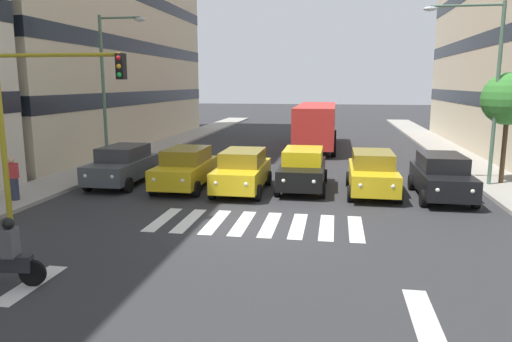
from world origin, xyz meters
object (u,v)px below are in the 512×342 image
(car_2, at_px, (303,169))
(pedestrian_waiting, at_px, (13,178))
(car_0, at_px, (442,176))
(car_4, at_px, (186,168))
(car_1, at_px, (372,172))
(bus_behind_traffic, at_px, (316,122))
(motorcycle_with_rider, at_px, (8,258))
(car_5, at_px, (123,165))
(car_3, at_px, (242,171))
(street_lamp_left, at_px, (485,75))
(traffic_light_gantry, at_px, (35,108))
(street_tree_1, at_px, (508,99))
(street_lamp_right, at_px, (110,78))

(car_2, bearing_deg, pedestrian_waiting, 22.46)
(car_0, bearing_deg, car_4, -0.64)
(car_1, bearing_deg, bus_behind_traffic, -78.12)
(motorcycle_with_rider, distance_m, pedestrian_waiting, 8.18)
(car_1, relative_size, car_5, 1.00)
(car_3, bearing_deg, car_0, -179.07)
(street_lamp_left, bearing_deg, bus_behind_traffic, -57.19)
(traffic_light_gantry, relative_size, street_lamp_left, 0.72)
(car_1, xyz_separation_m, car_5, (10.82, -0.05, 0.00))
(car_0, bearing_deg, car_1, -7.35)
(street_tree_1, bearing_deg, car_2, 13.73)
(bus_behind_traffic, distance_m, pedestrian_waiting, 20.42)
(traffic_light_gantry, xyz_separation_m, street_lamp_right, (1.89, -8.96, 0.99))
(car_1, height_order, car_5, same)
(car_4, xyz_separation_m, car_5, (3.00, -0.27, 0.00))
(bus_behind_traffic, relative_size, street_tree_1, 2.20)
(car_0, xyz_separation_m, street_lamp_right, (15.28, -3.33, 3.81))
(car_3, height_order, car_5, same)
(car_1, height_order, pedestrian_waiting, pedestrian_waiting)
(car_2, bearing_deg, motorcycle_with_rider, 62.41)
(car_0, height_order, car_3, same)
(car_4, distance_m, street_lamp_left, 13.20)
(car_4, bearing_deg, car_0, 179.36)
(car_4, bearing_deg, motorcycle_with_rider, 85.69)
(car_2, height_order, bus_behind_traffic, bus_behind_traffic)
(car_5, height_order, pedestrian_waiting, pedestrian_waiting)
(car_3, bearing_deg, bus_behind_traffic, -99.85)
(car_2, xyz_separation_m, street_lamp_right, (9.81, -2.59, 3.81))
(bus_behind_traffic, distance_m, street_tree_1, 14.16)
(car_5, height_order, street_tree_1, street_tree_1)
(car_2, bearing_deg, street_lamp_left, -167.43)
(car_0, xyz_separation_m, traffic_light_gantry, (13.39, 5.64, 2.82))
(car_2, height_order, street_tree_1, street_tree_1)
(street_lamp_left, height_order, pedestrian_waiting, street_lamp_left)
(car_3, relative_size, pedestrian_waiting, 2.72)
(car_1, relative_size, street_lamp_right, 0.59)
(street_lamp_left, xyz_separation_m, street_tree_1, (-1.15, -0.44, -1.03))
(bus_behind_traffic, bearing_deg, car_2, 90.00)
(street_lamp_left, bearing_deg, car_1, 24.24)
(pedestrian_waiting, bearing_deg, car_3, -156.68)
(car_3, height_order, pedestrian_waiting, pedestrian_waiting)
(car_1, bearing_deg, motorcycle_with_rider, 50.92)
(car_4, relative_size, street_lamp_right, 0.59)
(bus_behind_traffic, bearing_deg, motorcycle_with_rider, 76.64)
(car_2, xyz_separation_m, pedestrian_waiting, (10.46, 4.32, 0.11))
(car_5, xyz_separation_m, traffic_light_gantry, (-0.04, 6.02, 2.82))
(car_3, bearing_deg, traffic_light_gantry, 45.16)
(pedestrian_waiting, bearing_deg, bus_behind_traffic, -120.84)
(car_3, height_order, motorcycle_with_rider, car_3)
(car_0, distance_m, street_tree_1, 5.11)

